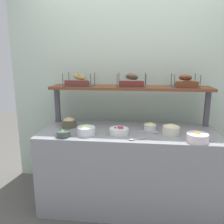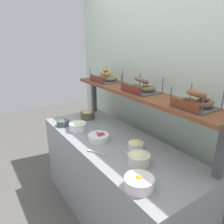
{
  "view_description": "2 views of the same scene",
  "coord_description": "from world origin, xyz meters",
  "views": [
    {
      "loc": [
        0.09,
        -2.28,
        1.58
      ],
      "look_at": [
        -0.18,
        0.09,
        1.03
      ],
      "focal_mm": 36.81,
      "sensor_mm": 36.0,
      "label": 1
    },
    {
      "loc": [
        1.5,
        -1.04,
        1.77
      ],
      "look_at": [
        -0.17,
        0.09,
        1.07
      ],
      "focal_mm": 35.19,
      "sensor_mm": 36.0,
      "label": 2
    }
  ],
  "objects": [
    {
      "name": "bagel_basket_cinnamon_raisin",
      "position": [
        0.59,
        0.29,
        1.33
      ],
      "size": [
        0.28,
        0.26,
        0.14
      ],
      "color": "#4C4C51",
      "rests_on": "upper_shelf"
    },
    {
      "name": "bowl_potato_salad",
      "position": [
        0.42,
        -0.07,
        0.9
      ],
      "size": [
        0.17,
        0.17,
        0.1
      ],
      "color": "silver",
      "rests_on": "deli_counter"
    },
    {
      "name": "serving_spoon_by_edge",
      "position": [
        0.23,
        -0.05,
        0.86
      ],
      "size": [
        0.18,
        0.04,
        0.01
      ],
      "color": "#B7B7BC",
      "rests_on": "deli_counter"
    },
    {
      "name": "bowl_veggie_mix",
      "position": [
        -0.61,
        -0.25,
        0.88
      ],
      "size": [
        0.13,
        0.13,
        0.07
      ],
      "color": "#444F4D",
      "rests_on": "deli_counter"
    },
    {
      "name": "bagel_basket_poppy",
      "position": [
        0.02,
        0.28,
        1.33
      ],
      "size": [
        0.31,
        0.25,
        0.15
      ],
      "color": "#4C4C51",
      "rests_on": "upper_shelf"
    },
    {
      "name": "shelf_riser_left",
      "position": [
        -0.84,
        0.27,
        1.05
      ],
      "size": [
        0.05,
        0.05,
        0.4
      ],
      "primitive_type": "cube",
      "color": "#4C4C51",
      "rests_on": "deli_counter"
    },
    {
      "name": "bowl_hummus",
      "position": [
        -0.65,
        0.07,
        0.9
      ],
      "size": [
        0.16,
        0.16,
        0.1
      ],
      "color": "brown",
      "rests_on": "deli_counter"
    },
    {
      "name": "upper_shelf",
      "position": [
        0.0,
        0.27,
        1.26
      ],
      "size": [
        1.77,
        0.32,
        0.03
      ],
      "primitive_type": "cube",
      "color": "brown",
      "rests_on": "shelf_riser_left"
    },
    {
      "name": "bowl_scallion_spread",
      "position": [
        -0.41,
        -0.17,
        0.9
      ],
      "size": [
        0.17,
        0.17,
        0.1
      ],
      "color": "white",
      "rests_on": "deli_counter"
    },
    {
      "name": "bagel_basket_everything",
      "position": [
        -0.58,
        0.28,
        1.32
      ],
      "size": [
        0.32,
        0.26,
        0.14
      ],
      "color": "#4C4C51",
      "rests_on": "upper_shelf"
    },
    {
      "name": "deli_counter",
      "position": [
        0.0,
        0.0,
        0.42
      ],
      "size": [
        1.81,
        0.7,
        0.85
      ],
      "primitive_type": "cube",
      "color": "gray",
      "rests_on": "ground_plane"
    },
    {
      "name": "serving_spoon_near_plate",
      "position": [
        0.07,
        -0.27,
        0.86
      ],
      "size": [
        0.17,
        0.09,
        0.01
      ],
      "color": "#B7B7BC",
      "rests_on": "deli_counter"
    },
    {
      "name": "ground_plane",
      "position": [
        0.0,
        0.0,
        0.0
      ],
      "size": [
        8.0,
        8.0,
        0.0
      ],
      "primitive_type": "plane",
      "color": "#595651"
    },
    {
      "name": "bowl_fruit_salad",
      "position": [
        0.63,
        -0.25,
        0.89
      ],
      "size": [
        0.19,
        0.19,
        0.09
      ],
      "color": "white",
      "rests_on": "deli_counter"
    },
    {
      "name": "back_wall",
      "position": [
        0.0,
        0.55,
        1.2
      ],
      "size": [
        3.01,
        0.06,
        2.4
      ],
      "primitive_type": "cube",
      "color": "silver",
      "rests_on": "ground_plane"
    },
    {
      "name": "shelf_riser_right",
      "position": [
        0.84,
        0.27,
        1.05
      ],
      "size": [
        0.05,
        0.05,
        0.4
      ],
      "primitive_type": "cube",
      "color": "#4C4C51",
      "rests_on": "deli_counter"
    },
    {
      "name": "bowl_egg_salad",
      "position": [
        0.22,
        0.07,
        0.89
      ],
      "size": [
        0.13,
        0.13,
        0.07
      ],
      "color": "white",
      "rests_on": "deli_counter"
    },
    {
      "name": "bowl_beet_salad",
      "position": [
        -0.09,
        -0.11,
        0.88
      ],
      "size": [
        0.19,
        0.19,
        0.08
      ],
      "color": "white",
      "rests_on": "deli_counter"
    }
  ]
}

